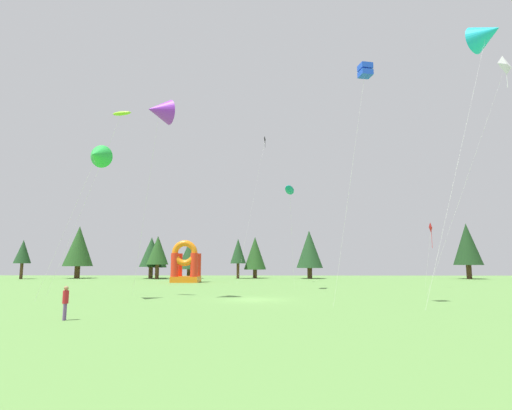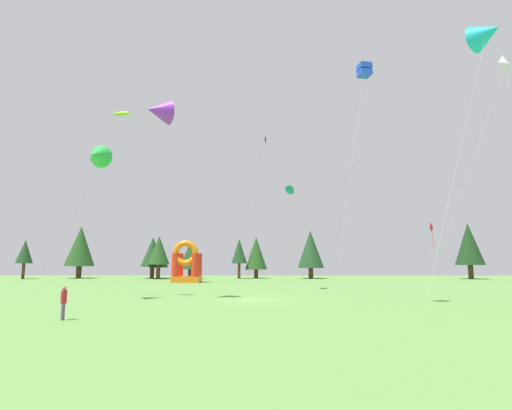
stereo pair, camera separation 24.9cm
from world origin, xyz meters
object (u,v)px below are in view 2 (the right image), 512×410
object	(u,v)px
person_far_side	(64,300)
kite_green_delta	(97,156)
kite_lime_parafoil	(122,114)
kite_black_diamond	(266,142)
kite_purple_delta	(159,111)
kite_cyan_delta	(486,34)
kite_teal_parafoil	(290,190)
kite_white_diamond	(507,65)
inflatable_blue_arch	(187,266)
kite_red_diamond	(432,228)
kite_blue_box	(364,71)

from	to	relation	value
person_far_side	kite_green_delta	bearing A→B (deg)	-168.00
kite_lime_parafoil	person_far_side	size ratio (longest dim) A/B	9.56
kite_black_diamond	kite_purple_delta	distance (m)	29.20
kite_black_diamond	kite_cyan_delta	size ratio (longest dim) A/B	0.98
kite_teal_parafoil	kite_cyan_delta	world-z (taller)	kite_cyan_delta
kite_teal_parafoil	kite_cyan_delta	size ratio (longest dim) A/B	0.52
kite_white_diamond	person_far_side	size ratio (longest dim) A/B	12.22
kite_black_diamond	inflatable_blue_arch	world-z (taller)	kite_black_diamond
person_far_side	inflatable_blue_arch	world-z (taller)	inflatable_blue_arch
kite_green_delta	person_far_side	world-z (taller)	kite_green_delta
kite_teal_parafoil	person_far_side	bearing A→B (deg)	-118.93
kite_lime_parafoil	inflatable_blue_arch	xyz separation A→B (m)	(1.23, 26.12, -13.85)
kite_purple_delta	person_far_side	bearing A→B (deg)	-97.36
kite_green_delta	kite_teal_parafoil	world-z (taller)	kite_green_delta
kite_black_diamond	inflatable_blue_arch	xyz separation A→B (m)	(-11.91, 1.08, -18.76)
kite_black_diamond	kite_purple_delta	xyz separation A→B (m)	(-9.17, -27.17, -5.47)
inflatable_blue_arch	kite_lime_parafoil	bearing A→B (deg)	-92.70
kite_red_diamond	inflatable_blue_arch	size ratio (longest dim) A/B	1.20
kite_black_diamond	kite_red_diamond	world-z (taller)	kite_black_diamond
kite_blue_box	kite_teal_parafoil	size ratio (longest dim) A/B	1.51
kite_white_diamond	person_far_side	xyz separation A→B (m)	(-32.12, -13.23, -19.35)
kite_red_diamond	kite_white_diamond	bearing A→B (deg)	-82.41
kite_black_diamond	kite_cyan_delta	bearing A→B (deg)	-58.65
kite_cyan_delta	person_far_side	distance (m)	36.13
kite_teal_parafoil	inflatable_blue_arch	bearing A→B (deg)	132.98
kite_cyan_delta	kite_white_diamond	distance (m)	5.33
kite_lime_parafoil	kite_green_delta	bearing A→B (deg)	-103.69
kite_red_diamond	person_far_side	size ratio (longest dim) A/B	4.30
kite_red_diamond	kite_teal_parafoil	bearing A→B (deg)	-170.36
kite_green_delta	kite_lime_parafoil	bearing A→B (deg)	76.31
kite_red_diamond	kite_white_diamond	xyz separation A→B (m)	(1.83, -13.74, 13.45)
kite_purple_delta	kite_red_diamond	distance (m)	33.86
kite_lime_parafoil	kite_blue_box	bearing A→B (deg)	-16.05
kite_blue_box	kite_white_diamond	size ratio (longest dim) A/B	0.84
kite_purple_delta	kite_red_diamond	world-z (taller)	kite_purple_delta
kite_blue_box	kite_white_diamond	distance (m)	15.48
inflatable_blue_arch	kite_blue_box	bearing A→B (deg)	-58.97
kite_lime_parafoil	kite_cyan_delta	bearing A→B (deg)	-7.49
kite_black_diamond	kite_cyan_delta	world-z (taller)	kite_cyan_delta
kite_green_delta	kite_red_diamond	distance (m)	37.60
kite_black_diamond	kite_teal_parafoil	world-z (taller)	kite_black_diamond
kite_blue_box	person_far_side	distance (m)	25.45
kite_lime_parafoil	kite_black_diamond	bearing A→B (deg)	62.31
kite_black_diamond	kite_purple_delta	size ratio (longest dim) A/B	1.31
kite_red_diamond	kite_cyan_delta	distance (m)	22.64
kite_black_diamond	kite_lime_parafoil	xyz separation A→B (m)	(-13.14, -25.04, -4.91)
person_far_side	inflatable_blue_arch	distance (m)	39.77
kite_white_diamond	inflatable_blue_arch	world-z (taller)	kite_white_diamond
kite_blue_box	kite_red_diamond	xyz separation A→B (m)	(12.29, 19.26, -10.36)
kite_white_diamond	person_far_side	distance (m)	39.77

